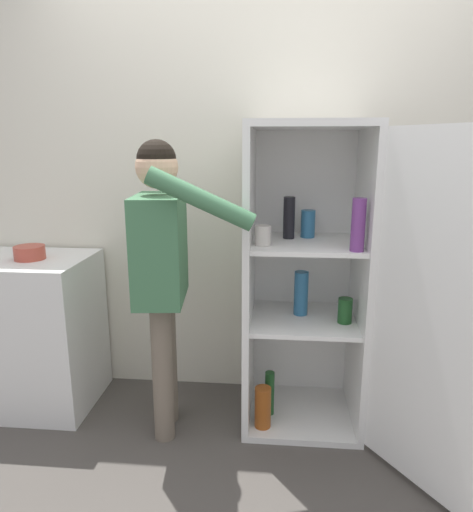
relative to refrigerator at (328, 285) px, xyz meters
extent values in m
plane|color=#4C4742|center=(-0.35, -0.56, -0.81)|extent=(12.00, 12.00, 0.00)
cube|color=silver|center=(-0.35, 0.42, 0.47)|extent=(7.00, 0.06, 2.55)
cube|color=white|center=(-0.12, 0.08, -0.79)|extent=(0.63, 0.58, 0.04)
cube|color=white|center=(-0.12, 0.08, 0.80)|extent=(0.63, 0.58, 0.04)
cube|color=white|center=(-0.12, 0.35, 0.01)|extent=(0.63, 0.03, 1.56)
cube|color=white|center=(-0.41, 0.08, 0.01)|extent=(0.04, 0.58, 1.56)
cube|color=white|center=(0.18, 0.08, 0.01)|extent=(0.03, 0.58, 1.56)
cube|color=white|center=(-0.12, 0.08, -0.22)|extent=(0.56, 0.51, 0.02)
cube|color=white|center=(-0.12, 0.08, 0.20)|extent=(0.56, 0.51, 0.02)
cube|color=white|center=(0.39, -0.46, 0.01)|extent=(0.39, 0.55, 1.56)
cylinder|color=#1E5123|center=(0.10, 0.02, -0.14)|extent=(0.07, 0.07, 0.13)
cylinder|color=beige|center=(-0.34, -0.03, 0.26)|extent=(0.08, 0.08, 0.10)
cylinder|color=teal|center=(-0.10, 0.20, 0.29)|extent=(0.08, 0.08, 0.15)
cylinder|color=black|center=(-0.21, 0.16, 0.32)|extent=(0.06, 0.06, 0.22)
cylinder|color=#723884|center=(0.11, -0.12, 0.34)|extent=(0.07, 0.07, 0.25)
cylinder|color=#9E4C19|center=(-0.32, -0.10, -0.66)|extent=(0.09, 0.09, 0.23)
cylinder|color=#1E5123|center=(-0.29, 0.02, -0.65)|extent=(0.05, 0.05, 0.25)
cylinder|color=teal|center=(-0.13, 0.13, -0.09)|extent=(0.08, 0.08, 0.24)
cylinder|color=#726656|center=(-0.86, -0.03, -0.43)|extent=(0.11, 0.11, 0.75)
cylinder|color=#726656|center=(-0.84, -0.19, -0.43)|extent=(0.11, 0.11, 0.75)
cube|color=#3F724C|center=(-0.85, -0.11, 0.20)|extent=(0.27, 0.44, 0.53)
sphere|color=#DBAD89|center=(-0.85, -0.11, 0.60)|extent=(0.21, 0.21, 0.21)
sphere|color=black|center=(-0.85, -0.11, 0.64)|extent=(0.19, 0.19, 0.19)
cylinder|color=#3F724C|center=(-0.87, 0.12, 0.18)|extent=(0.08, 0.08, 0.50)
cylinder|color=#3F724C|center=(-0.60, -0.32, 0.48)|extent=(0.49, 0.13, 0.29)
cube|color=white|center=(-1.71, 0.09, -0.36)|extent=(0.76, 0.56, 0.89)
cylinder|color=#B24738|center=(-1.64, 0.07, 0.12)|extent=(0.17, 0.17, 0.08)
camera|label=1|loc=(-0.26, -2.28, 0.71)|focal=32.00mm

